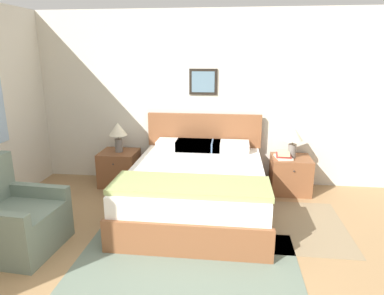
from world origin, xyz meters
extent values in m
cube|color=beige|center=(0.00, 3.09, 1.30)|extent=(7.50, 0.06, 2.60)
cube|color=black|center=(0.00, 3.05, 1.56)|extent=(0.41, 0.02, 0.38)
cube|color=slate|center=(0.00, 3.03, 1.56)|extent=(0.34, 0.00, 0.31)
cube|color=slate|center=(0.04, 0.66, 0.00)|extent=(2.17, 1.55, 0.01)
cube|color=#897556|center=(1.32, 1.69, 0.00)|extent=(0.97, 1.32, 0.01)
cube|color=brown|center=(0.03, 1.93, 0.14)|extent=(1.72, 2.14, 0.28)
cube|color=brown|center=(0.03, 0.89, 0.32)|extent=(1.72, 0.06, 0.08)
cube|color=white|center=(0.03, 1.93, 0.44)|extent=(1.65, 2.06, 0.31)
cube|color=brown|center=(0.03, 2.97, 0.84)|extent=(1.72, 0.06, 0.50)
cube|color=#8E9E5B|center=(0.03, 1.26, 0.62)|extent=(1.69, 0.60, 0.06)
cube|color=white|center=(-0.39, 2.74, 0.66)|extent=(0.52, 0.32, 0.14)
cube|color=white|center=(0.44, 2.74, 0.66)|extent=(0.52, 0.32, 0.14)
cube|color=slate|center=(0.03, 2.74, 0.66)|extent=(0.52, 0.32, 0.14)
cube|color=slate|center=(-0.10, 2.74, 0.66)|extent=(0.52, 0.32, 0.14)
cube|color=slate|center=(-1.71, 0.84, 0.22)|extent=(0.85, 0.84, 0.44)
cube|color=slate|center=(-1.69, 1.18, 0.51)|extent=(0.80, 0.16, 0.14)
cube|color=brown|center=(-1.26, 2.75, 0.26)|extent=(0.56, 0.52, 0.52)
sphere|color=#332D28|center=(-1.26, 2.48, 0.41)|extent=(0.02, 0.02, 0.02)
cube|color=brown|center=(1.32, 2.75, 0.26)|extent=(0.56, 0.52, 0.52)
sphere|color=#332D28|center=(1.32, 2.48, 0.41)|extent=(0.02, 0.02, 0.02)
cylinder|color=slate|center=(-1.25, 2.75, 0.62)|extent=(0.11, 0.11, 0.20)
cylinder|color=slate|center=(-1.25, 2.75, 0.75)|extent=(0.02, 0.02, 0.06)
cone|color=beige|center=(-1.25, 2.75, 0.88)|extent=(0.27, 0.27, 0.19)
cylinder|color=slate|center=(1.31, 2.75, 0.62)|extent=(0.11, 0.11, 0.20)
cylinder|color=slate|center=(1.31, 2.75, 0.75)|extent=(0.02, 0.02, 0.06)
cone|color=beige|center=(1.31, 2.75, 0.88)|extent=(0.27, 0.27, 0.19)
cube|color=silver|center=(1.19, 2.70, 0.54)|extent=(0.25, 0.30, 0.03)
cube|color=#B7332D|center=(1.19, 2.70, 0.57)|extent=(0.22, 0.25, 0.03)
cube|color=beige|center=(1.19, 2.70, 0.60)|extent=(0.18, 0.28, 0.03)
camera|label=1|loc=(0.44, -2.10, 1.98)|focal=32.00mm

